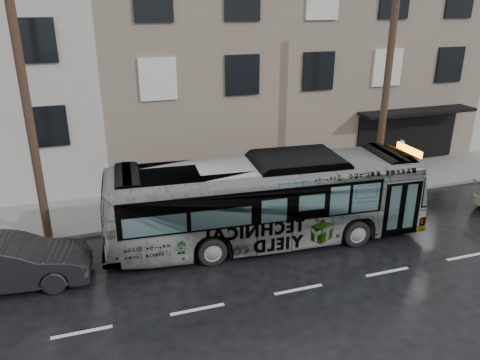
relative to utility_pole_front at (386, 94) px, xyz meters
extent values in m
plane|color=black|center=(-6.50, -3.30, -4.65)|extent=(120.00, 120.00, 0.00)
cube|color=gray|center=(-6.50, 1.60, -4.58)|extent=(90.00, 3.60, 0.15)
cube|color=gray|center=(-1.50, 9.40, 0.85)|extent=(20.00, 12.00, 11.00)
cylinder|color=#4B3425|center=(0.00, 0.00, 0.00)|extent=(0.30, 0.30, 9.00)
cylinder|color=#4B3425|center=(-14.00, 0.00, 0.00)|extent=(0.30, 0.30, 9.00)
cylinder|color=slate|center=(1.10, 0.00, -3.30)|extent=(0.06, 0.06, 2.40)
imported|color=#B2B2B2|center=(-6.34, -2.52, -3.04)|extent=(11.75, 3.50, 3.23)
imported|color=black|center=(-14.95, -2.80, -3.85)|extent=(4.98, 2.12, 1.60)
camera|label=1|loc=(-12.04, -16.88, 3.75)|focal=35.00mm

